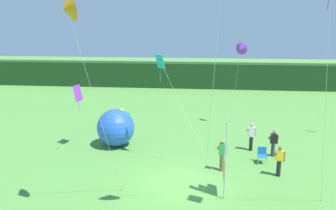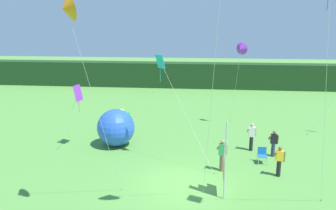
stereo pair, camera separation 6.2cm
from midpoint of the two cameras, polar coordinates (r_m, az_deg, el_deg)
The scene contains 14 objects.
ground_plane at distance 16.74m, azimuth 2.49°, elevation -13.31°, with size 120.00×120.00×0.00m, color #518E3D.
distant_treeline at distance 40.56m, azimuth 4.83°, elevation 5.14°, with size 80.00×2.40×2.98m, color #193819.
banner_flag at distance 15.14m, azimuth 9.86°, elevation -9.34°, with size 0.06×1.03×3.61m.
person_near_banner at distance 20.46m, azimuth 17.81°, elevation -6.21°, with size 0.55×0.48×1.60m.
person_mid_field at distance 20.97m, azimuth 14.28°, elevation -5.21°, with size 0.55×0.48×1.76m.
person_far_left at distance 17.86m, azimuth 9.37°, elevation -8.39°, with size 0.55×0.48×1.75m.
person_far_right at distance 17.99m, azimuth 18.71°, elevation -9.04°, with size 0.55×0.48×1.62m.
inflatable_balloon at distance 21.33m, azimuth -8.87°, elevation -3.86°, with size 2.39×2.39×2.39m.
folding_chair at distance 19.50m, azimuth 16.01°, elevation -8.14°, with size 0.51×0.51×0.89m.
kite_purple_delta_0 at distance 24.74m, azimuth 12.53°, elevation 9.37°, with size 0.96×1.54×6.30m.
kite_cyan_diamond_2 at distance 17.84m, azimuth -0.77°, elevation 6.43°, with size 3.32×1.84×6.04m.
kite_purple_diamond_3 at distance 12.16m, azimuth 26.21°, elevation 15.48°, with size 1.80×2.92×9.41m.
kite_purple_diamond_4 at distance 20.96m, azimuth -15.22°, elevation 1.73°, with size 1.54×0.90×4.00m.
kite_orange_delta_5 at distance 11.99m, azimuth -16.90°, elevation 15.55°, with size 1.39×3.31×8.62m.
Camera 2 is at (0.91, -14.86, 7.66)m, focal length 35.38 mm.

